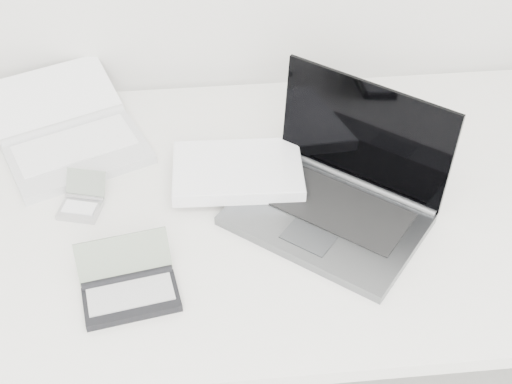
{
  "coord_description": "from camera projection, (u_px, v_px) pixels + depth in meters",
  "views": [
    {
      "loc": [
        -0.12,
        0.54,
        1.69
      ],
      "look_at": [
        -0.03,
        1.51,
        0.79
      ],
      "focal_mm": 50.0,
      "sensor_mm": 36.0,
      "label": 1
    }
  ],
  "objects": [
    {
      "name": "pda_silver",
      "position": [
        82.0,
        202.0,
        1.37
      ],
      "size": [
        0.1,
        0.11,
        0.06
      ],
      "rotation": [
        0.0,
        0.0,
        -0.26
      ],
      "color": "#BABABF",
      "rests_on": "desk"
    },
    {
      "name": "desk",
      "position": [
        269.0,
        216.0,
        1.43
      ],
      "size": [
        1.6,
        0.8,
        0.73
      ],
      "color": "white",
      "rests_on": "ground"
    },
    {
      "name": "palmtop_charcoal",
      "position": [
        129.0,
        288.0,
        1.21
      ],
      "size": [
        0.18,
        0.15,
        0.08
      ],
      "rotation": [
        0.0,
        0.0,
        0.18
      ],
      "color": "black",
      "rests_on": "desk"
    },
    {
      "name": "netbook_open_white",
      "position": [
        70.0,
        136.0,
        1.51
      ],
      "size": [
        0.39,
        0.44,
        0.07
      ],
      "rotation": [
        0.0,
        0.0,
        0.4
      ],
      "color": "silver",
      "rests_on": "desk"
    },
    {
      "name": "laptop_large",
      "position": [
        303.0,
        186.0,
        1.37
      ],
      "size": [
        0.51,
        0.42,
        0.24
      ],
      "rotation": [
        0.0,
        0.0,
        -0.68
      ],
      "color": "#5C5E61",
      "rests_on": "desk"
    }
  ]
}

